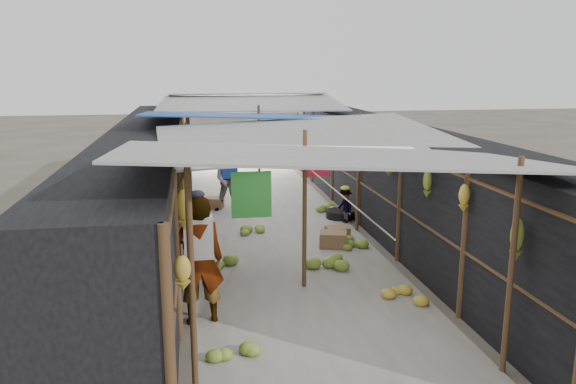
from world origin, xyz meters
TOP-DOWN VIEW (x-y plane):
  - aisle_slab at (0.00, 6.50)m, footprint 3.60×16.00m
  - stall_left at (-2.70, 6.50)m, footprint 1.40×15.00m
  - stall_right at (2.70, 6.50)m, footprint 1.40×15.00m
  - crate_near at (0.99, 4.96)m, footprint 0.63×0.56m
  - crate_mid at (1.21, 5.47)m, footprint 0.50×0.42m
  - crate_back at (-1.24, 8.57)m, footprint 0.56×0.51m
  - black_basin at (1.70, 7.09)m, footprint 0.67×0.67m
  - vendor_elderly at (-1.70, 1.98)m, footprint 0.71×0.50m
  - shopper_blue at (-0.84, 8.27)m, footprint 0.86×0.71m
  - vendor_seated at (1.70, 6.64)m, footprint 0.44×0.60m
  - market_canopy at (0.03, 6.83)m, footprint 5.62×15.20m
  - hanging_bananas at (-0.27, 6.58)m, footprint 3.95×13.77m
  - floor_bananas at (0.05, 4.89)m, footprint 3.64×8.45m

SIDE VIEW (x-z plane):
  - aisle_slab at x=0.00m, z-range 0.00..0.02m
  - black_basin at x=1.70m, z-range 0.00..0.20m
  - floor_bananas at x=0.05m, z-range -0.01..0.27m
  - crate_mid at x=1.21m, z-range 0.00..0.27m
  - crate_back at x=-1.24m, z-range 0.00..0.30m
  - crate_near at x=0.99m, z-range 0.00..0.32m
  - vendor_seated at x=1.70m, z-range 0.00..0.83m
  - shopper_blue at x=-0.84m, z-range 0.00..1.65m
  - vendor_elderly at x=-1.70m, z-range 0.00..1.86m
  - stall_left at x=-2.70m, z-range 0.00..2.30m
  - stall_right at x=2.70m, z-range 0.00..2.30m
  - hanging_bananas at x=-0.27m, z-range 1.22..2.07m
  - market_canopy at x=0.03m, z-range 1.03..3.80m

